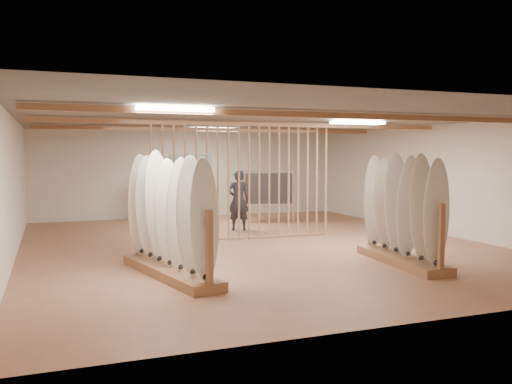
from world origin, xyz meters
name	(u,v)px	position (x,y,z in m)	size (l,w,h in m)	color
floor	(256,245)	(0.00, 0.00, 0.00)	(12.00, 12.00, 0.00)	#AC7253
ceiling	(256,120)	(0.00, 0.00, 2.80)	(12.00, 12.00, 0.00)	gray
wall_back	(191,174)	(0.00, 6.00, 1.40)	(12.00, 12.00, 0.00)	white
wall_front	(432,208)	(0.00, -6.00, 1.40)	(12.00, 12.00, 0.00)	white
wall_left	(13,188)	(-5.00, 0.00, 1.40)	(12.00, 12.00, 0.00)	white
wall_right	(437,179)	(5.00, 0.00, 1.40)	(12.00, 12.00, 0.00)	white
ceiling_slats	(256,124)	(0.00, 0.00, 2.72)	(9.50, 6.12, 0.10)	#9C6B47
light_panels	(256,123)	(0.00, 0.00, 2.74)	(1.20, 0.35, 0.06)	white
bamboo_partition	(244,181)	(0.00, 0.80, 1.40)	(4.45, 0.05, 2.78)	tan
poster	(191,168)	(0.00, 5.98, 1.60)	(1.40, 0.03, 0.90)	teal
rack_left	(169,234)	(-2.48, -2.42, 0.71)	(1.18, 3.01, 2.07)	#9C6B47
rack_right	(402,226)	(1.79, -2.94, 0.71)	(0.79, 2.60, 2.06)	#9C6B47
clothing_rack_a	(169,187)	(-0.86, 5.40, 1.03)	(1.41, 0.84, 1.58)	silver
clothing_rack_b	(268,188)	(1.77, 3.60, 1.04)	(1.43, 0.78, 1.59)	silver
shopper_a	(238,196)	(0.41, 2.41, 0.92)	(0.67, 0.46, 1.84)	#27282F
shopper_b	(201,192)	(-0.22, 3.93, 0.95)	(0.91, 0.71, 1.90)	#39302C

